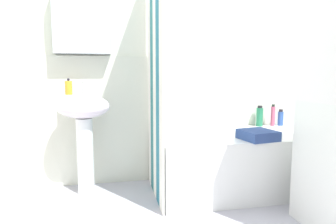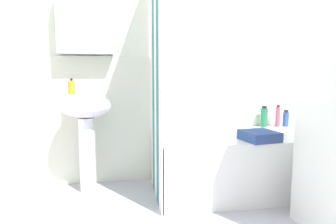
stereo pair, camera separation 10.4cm
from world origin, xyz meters
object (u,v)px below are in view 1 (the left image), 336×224
conditioner_bottle (281,118)px  lotion_bottle (260,116)px  sink (84,122)px  towel_folded (258,135)px  body_wash_bottle (273,116)px  bathtub (237,162)px  soap_dispenser (69,88)px

conditioner_bottle → lotion_bottle: lotion_bottle is taller
sink → conditioner_bottle: sink is taller
conditioner_bottle → lotion_bottle: 0.23m
conditioner_bottle → towel_folded: bearing=-134.7°
body_wash_bottle → towel_folded: size_ratio=0.87×
conditioner_bottle → towel_folded: conditioner_bottle is taller
bathtub → conditioner_bottle: bearing=26.8°
body_wash_bottle → lotion_bottle: bearing=172.9°
soap_dispenser → body_wash_bottle: size_ratio=0.63×
conditioner_bottle → lotion_bottle: (-0.23, 0.01, 0.02)m
conditioner_bottle → body_wash_bottle: bearing=-174.6°
towel_folded → bathtub: bearing=101.2°
body_wash_bottle → towel_folded: bearing=-130.0°
bathtub → towel_folded: 0.40m
lotion_bottle → towel_folded: 0.68m
conditioner_bottle → towel_folded: 0.81m
soap_dispenser → towel_folded: bearing=-19.1°
conditioner_bottle → body_wash_bottle: 0.10m
soap_dispenser → body_wash_bottle: soap_dispenser is taller
soap_dispenser → conditioner_bottle: bearing=1.6°
sink → conditioner_bottle: (1.94, 0.13, -0.04)m
bathtub → lotion_bottle: 0.62m
towel_folded → body_wash_bottle: bearing=50.0°
sink → soap_dispenser: soap_dispenser is taller
sink → bathtub: (1.32, -0.19, -0.37)m
lotion_bottle → towel_folded: (-0.34, -0.58, -0.06)m
sink → bathtub: size_ratio=0.60×
conditioner_bottle → towel_folded: (-0.57, -0.58, -0.04)m
soap_dispenser → towel_folded: soap_dispenser is taller
conditioner_bottle → lotion_bottle: size_ratio=0.80×
soap_dispenser → bathtub: (1.44, -0.26, -0.66)m
soap_dispenser → towel_folded: 1.63m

